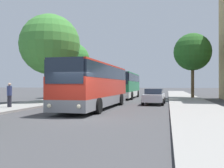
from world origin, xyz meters
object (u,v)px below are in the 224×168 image
at_px(bus_front, 96,85).
at_px(tree_right_near, 193,52).
at_px(pedestrian_waiting_far, 9,95).
at_px(tree_left_near, 72,60).
at_px(bus_middle, 126,85).
at_px(tree_left_far, 50,45).
at_px(parked_car_right_near, 154,96).

xyz_separation_m(bus_front, tree_right_near, (8.57, 16.22, 4.30)).
distance_m(pedestrian_waiting_far, tree_right_near, 23.81).
bearing_deg(tree_right_near, pedestrian_waiting_far, -129.28).
xyz_separation_m(bus_front, tree_left_near, (-7.62, 15.02, 3.43)).
bearing_deg(pedestrian_waiting_far, bus_front, 104.89).
distance_m(bus_middle, tree_left_near, 8.26).
bearing_deg(bus_middle, pedestrian_waiting_far, -109.28).
bearing_deg(tree_left_near, tree_left_far, -81.67).
distance_m(pedestrian_waiting_far, tree_left_far, 8.33).
distance_m(bus_middle, tree_right_near, 9.72).
bearing_deg(bus_front, tree_left_near, 118.13).
relative_size(bus_front, parked_car_right_near, 2.70).
bearing_deg(tree_right_near, bus_middle, -177.19).
bearing_deg(tree_left_far, tree_right_near, 37.26).
distance_m(tree_left_near, tree_left_far, 10.12).
relative_size(bus_front, tree_left_far, 1.39).
bearing_deg(bus_middle, bus_front, -89.85).
height_order(parked_car_right_near, tree_left_far, tree_left_far).
xyz_separation_m(bus_middle, parked_car_right_near, (4.29, -10.65, -1.02)).
bearing_deg(bus_front, pedestrian_waiting_far, -162.54).
height_order(pedestrian_waiting_far, tree_left_far, tree_left_far).
xyz_separation_m(pedestrian_waiting_far, tree_left_near, (-1.45, 16.81, 4.15)).
xyz_separation_m(bus_front, parked_car_right_near, (4.15, 5.14, -1.02)).
relative_size(pedestrian_waiting_far, tree_left_near, 0.24).
xyz_separation_m(parked_car_right_near, tree_right_near, (4.42, 11.08, 5.32)).
height_order(bus_middle, pedestrian_waiting_far, bus_middle).
bearing_deg(tree_left_far, tree_left_near, 98.33).
bearing_deg(bus_front, tree_right_near, 63.39).
bearing_deg(bus_front, tree_left_far, 142.00).
bearing_deg(tree_left_far, parked_car_right_near, 0.66).
bearing_deg(parked_car_right_near, pedestrian_waiting_far, 36.04).
relative_size(parked_car_right_near, tree_right_near, 0.54).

